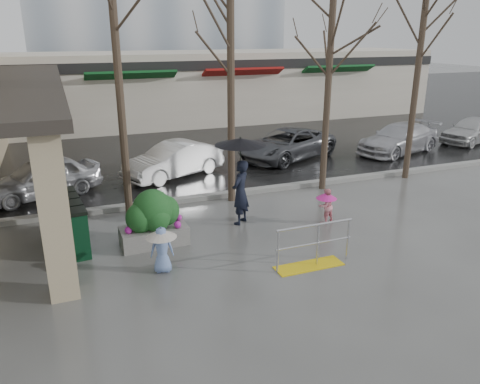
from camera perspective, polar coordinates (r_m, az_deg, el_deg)
ground at (r=11.35m, az=-0.39°, el=-7.50°), size 120.00×120.00×0.00m
street_asphalt at (r=32.11m, az=-14.74°, el=9.20°), size 120.00×36.00×0.01m
curb at (r=14.83m, az=-5.92°, el=-0.81°), size 120.00×0.30×0.15m
canopy_slab at (r=17.60m, az=-25.71°, el=12.44°), size 2.80×18.00×0.25m
pillar_front at (r=9.59m, az=-21.63°, el=-2.58°), size 0.55×0.55×3.50m
pillar_back at (r=15.85m, az=-21.92°, el=5.51°), size 0.55×0.55×3.50m
storefront_row at (r=28.20m, az=-9.89°, el=12.40°), size 34.00×6.74×4.00m
handrail at (r=10.74m, az=8.77°, el=-7.10°), size 1.90×0.50×1.03m
tree_west at (r=13.20m, az=-15.03°, el=18.45°), size 3.20×3.20×6.80m
tree_midwest at (r=13.96m, az=-1.16°, el=19.65°), size 3.20×3.20×7.00m
tree_mideast at (r=15.42m, az=11.03°, el=17.86°), size 3.20×3.20×6.50m
tree_east at (r=17.52m, az=21.47°, el=18.76°), size 3.20×3.20×7.20m
woman at (r=12.60m, az=0.05°, el=2.41°), size 1.39×1.39×2.45m
child_pink at (r=13.13m, az=10.46°, el=-1.35°), size 0.58×0.58×0.99m
child_blue at (r=10.40m, az=-9.52°, el=-6.36°), size 0.68×0.68×1.06m
planter at (r=11.78m, az=-10.53°, el=-3.18°), size 1.66×0.97×1.43m
news_boxes at (r=12.30m, az=-19.76°, el=-3.45°), size 0.70×2.19×1.20m
car_a at (r=16.29m, az=-23.05°, el=1.61°), size 3.99×2.72×1.26m
car_b at (r=17.27m, az=-8.08°, el=3.87°), size 4.04×2.75×1.26m
car_c at (r=19.71m, az=5.77°, el=5.82°), size 4.99×3.67×1.26m
car_d at (r=21.84m, az=18.78°, el=6.19°), size 4.66×2.93×1.26m
car_e at (r=25.18m, az=26.44°, el=6.80°), size 3.96×2.44×1.26m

